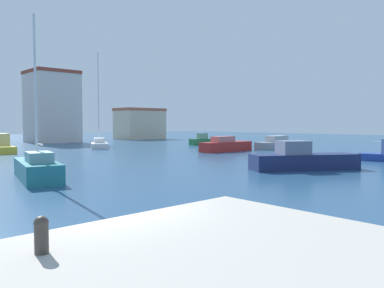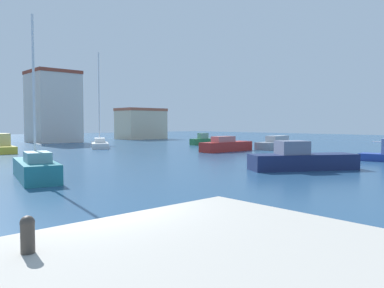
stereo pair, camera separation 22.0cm
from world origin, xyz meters
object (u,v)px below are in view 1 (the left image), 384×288
Objects in this scene: motorboat_green_far_left at (204,141)px; motorboat_grey_distant_north at (279,144)px; sailboat_white_mid_harbor at (99,143)px; sailboat_teal_inner_mooring at (37,168)px; motorboat_red_outer_mooring at (226,145)px; motorboat_navy_behind_lamppost at (302,160)px; motorboat_yellow_center_channel at (1,146)px; mooring_bollard at (41,233)px.

motorboat_green_far_left reaches higher than motorboat_grey_distant_north.
sailboat_white_mid_harbor reaches higher than motorboat_grey_distant_north.
motorboat_red_outer_mooring is at bearing 17.71° from sailboat_teal_inner_mooring.
motorboat_green_far_left is 0.63× the size of motorboat_navy_behind_lamppost.
sailboat_white_mid_harbor is at bearing 3.11° from motorboat_yellow_center_channel.
motorboat_yellow_center_channel is 29.56m from motorboat_grey_distant_north.
motorboat_red_outer_mooring is at bearing 59.52° from motorboat_navy_behind_lamppost.
motorboat_yellow_center_channel is (4.24, 20.81, 0.07)m from sailboat_teal_inner_mooring.
motorboat_red_outer_mooring is (17.74, -13.80, -0.08)m from motorboat_yellow_center_channel.
sailboat_white_mid_harbor is at bearing 54.39° from sailboat_teal_inner_mooring.
motorboat_green_far_left is 0.66× the size of motorboat_red_outer_mooring.
sailboat_teal_inner_mooring reaches higher than motorboat_yellow_center_channel.
motorboat_yellow_center_channel is 0.91× the size of motorboat_red_outer_mooring.
motorboat_yellow_center_channel is at bearing 142.12° from motorboat_red_outer_mooring.
mooring_bollard is 0.08× the size of motorboat_red_outer_mooring.
motorboat_navy_behind_lamppost is (13.82, -6.84, 0.02)m from sailboat_teal_inner_mooring.
motorboat_yellow_center_channel reaches higher than motorboat_green_far_left.
sailboat_teal_inner_mooring is at bearing -169.05° from motorboat_grey_distant_north.
motorboat_red_outer_mooring reaches higher than motorboat_grey_distant_north.
mooring_bollard is at bearing -105.22° from motorboat_yellow_center_channel.
sailboat_white_mid_harbor is at bearing 114.74° from motorboat_red_outer_mooring.
motorboat_red_outer_mooring is at bearing -37.88° from motorboat_yellow_center_channel.
motorboat_yellow_center_channel is at bearing 78.49° from sailboat_teal_inner_mooring.
sailboat_white_mid_harbor reaches higher than motorboat_red_outer_mooring.
mooring_bollard is at bearing -110.31° from sailboat_teal_inner_mooring.
mooring_bollard is 0.04× the size of sailboat_white_mid_harbor.
motorboat_green_far_left is 24.70m from motorboat_yellow_center_channel.
motorboat_red_outer_mooring is (27.35, 21.55, -0.81)m from mooring_bollard.
motorboat_grey_distant_north is at bearing 10.95° from sailboat_teal_inner_mooring.
motorboat_navy_behind_lamppost is at bearing 21.85° from mooring_bollard.
motorboat_navy_behind_lamppost is at bearing -141.57° from motorboat_grey_distant_north.
motorboat_yellow_center_channel is at bearing -176.89° from sailboat_white_mid_harbor.
sailboat_teal_inner_mooring is 1.25× the size of motorboat_navy_behind_lamppost.
motorboat_grey_distant_north is at bearing -84.90° from motorboat_green_far_left.
motorboat_grey_distant_north is (25.43, -15.07, -0.14)m from motorboat_yellow_center_channel.
sailboat_teal_inner_mooring is 23.07m from motorboat_red_outer_mooring.
motorboat_green_far_left is 0.50× the size of sailboat_teal_inner_mooring.
mooring_bollard is at bearing -119.95° from sailboat_white_mid_harbor.
motorboat_green_far_left is 12.11m from motorboat_red_outer_mooring.
motorboat_yellow_center_channel is 11.12m from sailboat_white_mid_harbor.
motorboat_green_far_left is 0.54× the size of motorboat_grey_distant_north.
mooring_bollard reaches higher than motorboat_green_far_left.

